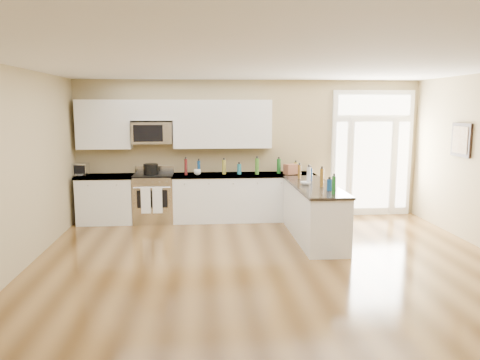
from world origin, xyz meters
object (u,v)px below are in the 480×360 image
object	(u,v)px
stockpot	(151,169)
kitchen_range	(154,198)
peninsula_cabinet	(314,214)
toaster_oven	(81,169)

from	to	relation	value
stockpot	kitchen_range	bearing A→B (deg)	9.51
peninsula_cabinet	kitchen_range	world-z (taller)	kitchen_range
kitchen_range	stockpot	bearing A→B (deg)	-170.49
peninsula_cabinet	stockpot	bearing A→B (deg)	153.66
stockpot	toaster_oven	distance (m)	1.37
peninsula_cabinet	toaster_oven	world-z (taller)	toaster_oven
kitchen_range	stockpot	xyz separation A→B (m)	(-0.04, -0.01, 0.58)
peninsula_cabinet	toaster_oven	size ratio (longest dim) A/B	8.37
toaster_oven	stockpot	bearing A→B (deg)	4.63
kitchen_range	stockpot	distance (m)	0.58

